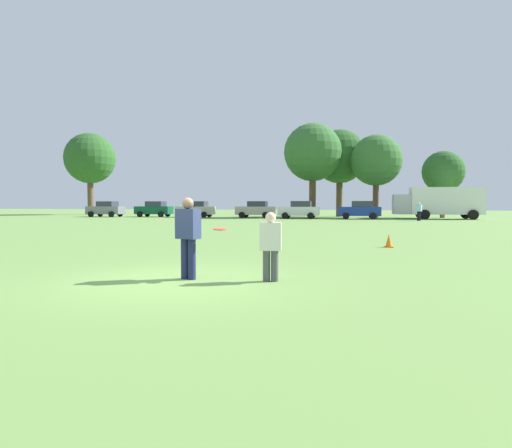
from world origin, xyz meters
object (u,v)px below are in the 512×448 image
(traffic_cone, at_px, (389,241))
(parked_car_near_right, at_px, (299,210))
(parked_car_center, at_px, (196,209))
(parked_car_far_right, at_px, (360,210))
(player_thrower, at_px, (188,233))
(player_defender, at_px, (271,243))
(frisbee, at_px, (220,229))
(bystander_far_jogger, at_px, (419,210))
(box_truck, at_px, (439,202))
(parked_car_near_left, at_px, (106,209))
(parked_car_mid_left, at_px, (154,209))
(parked_car_mid_right, at_px, (256,209))

(traffic_cone, bearing_deg, parked_car_near_right, 104.69)
(parked_car_center, distance_m, parked_car_far_right, 18.16)
(player_thrower, xyz_separation_m, player_defender, (1.72, 0.17, -0.18))
(traffic_cone, bearing_deg, frisbee, -115.53)
(frisbee, relative_size, bystander_far_jogger, 0.16)
(parked_car_near_right, bearing_deg, box_truck, 8.97)
(frisbee, relative_size, parked_car_near_left, 0.06)
(frisbee, distance_m, parked_car_far_right, 36.84)
(parked_car_center, xyz_separation_m, box_truck, (25.87, 0.71, 0.83))
(parked_car_center, distance_m, box_truck, 25.89)
(player_defender, distance_m, parked_car_near_right, 36.86)
(parked_car_mid_left, xyz_separation_m, parked_car_far_right, (23.50, -1.65, 0.00))
(player_thrower, xyz_separation_m, parked_car_mid_right, (-8.21, 38.36, -0.03))
(parked_car_far_right, bearing_deg, player_thrower, -94.57)
(parked_car_mid_left, distance_m, parked_car_mid_right, 12.34)
(traffic_cone, distance_m, parked_car_far_right, 28.99)
(player_thrower, bearing_deg, bystander_far_jogger, 76.31)
(parked_car_mid_left, bearing_deg, player_thrower, -61.94)
(frisbee, distance_m, box_truck, 40.05)
(frisbee, relative_size, parked_car_near_right, 0.06)
(frisbee, relative_size, parked_car_center, 0.06)
(parked_car_near_left, relative_size, parked_car_far_right, 1.00)
(parked_car_center, distance_m, bystander_far_jogger, 23.80)
(parked_car_mid_left, bearing_deg, parked_car_near_right, -6.06)
(player_defender, height_order, box_truck, box_truck)
(parked_car_center, relative_size, parked_car_mid_right, 1.00)
(parked_car_mid_right, height_order, bystander_far_jogger, parked_car_mid_right)
(player_defender, relative_size, parked_car_mid_right, 0.33)
(parked_car_center, bearing_deg, frisbee, -67.43)
(parked_car_mid_right, relative_size, box_truck, 0.50)
(player_defender, height_order, parked_car_far_right, parked_car_far_right)
(parked_car_center, bearing_deg, box_truck, 1.57)
(player_defender, distance_m, parked_car_near_left, 46.34)
(parked_car_mid_right, bearing_deg, bystander_far_jogger, -15.44)
(player_defender, bearing_deg, box_truck, 76.94)
(parked_car_mid_left, bearing_deg, box_truck, 0.62)
(player_defender, xyz_separation_m, parked_car_near_right, (-4.87, 36.54, 0.14))
(parked_car_mid_right, distance_m, parked_car_near_right, 5.33)
(player_defender, bearing_deg, frisbee, -178.44)
(parked_car_mid_right, distance_m, bystander_far_jogger, 17.07)
(parked_car_mid_left, distance_m, box_truck, 31.27)
(player_defender, bearing_deg, parked_car_mid_left, 120.12)
(frisbee, height_order, parked_car_mid_left, parked_car_mid_left)
(traffic_cone, bearing_deg, box_truck, 78.45)
(parked_car_center, distance_m, parked_car_mid_right, 6.95)
(player_defender, bearing_deg, parked_car_mid_right, 104.58)
(parked_car_mid_left, relative_size, box_truck, 0.50)
(parked_car_center, bearing_deg, player_defender, -66.05)
(player_thrower, distance_m, frisbee, 0.67)
(parked_car_near_left, distance_m, box_truck, 36.85)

